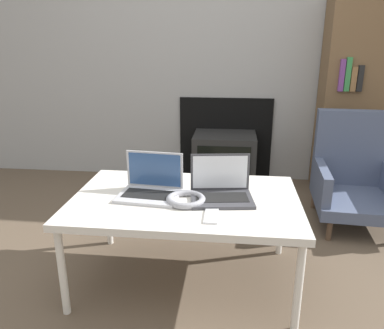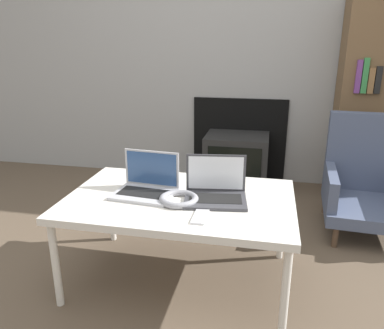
{
  "view_description": "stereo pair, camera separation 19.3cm",
  "coord_description": "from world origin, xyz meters",
  "views": [
    {
      "loc": [
        0.22,
        -1.43,
        1.22
      ],
      "look_at": [
        0.0,
        0.59,
        0.56
      ],
      "focal_mm": 35.0,
      "sensor_mm": 36.0,
      "label": 1
    },
    {
      "loc": [
        0.42,
        -1.4,
        1.22
      ],
      "look_at": [
        0.0,
        0.59,
        0.56
      ],
      "focal_mm": 35.0,
      "sensor_mm": 36.0,
      "label": 2
    }
  ],
  "objects": [
    {
      "name": "table",
      "position": [
        0.0,
        0.29,
        0.44
      ],
      "size": [
        1.14,
        0.73,
        0.48
      ],
      "color": "silver",
      "rests_on": "ground_plane"
    },
    {
      "name": "bookshelf",
      "position": [
        1.28,
        1.77,
        0.78
      ],
      "size": [
        0.67,
        0.32,
        1.57
      ],
      "color": "brown",
      "rests_on": "ground_plane"
    },
    {
      "name": "headphones",
      "position": [
        0.01,
        0.23,
        0.5
      ],
      "size": [
        0.19,
        0.19,
        0.03
      ],
      "color": "gray",
      "rests_on": "table"
    },
    {
      "name": "ground_plane",
      "position": [
        0.0,
        0.0,
        0.0
      ],
      "size": [
        14.0,
        14.0,
        0.0
      ],
      "primitive_type": "plane",
      "color": "brown"
    },
    {
      "name": "laptop_left",
      "position": [
        -0.18,
        0.31,
        0.52
      ],
      "size": [
        0.32,
        0.25,
        0.21
      ],
      "rotation": [
        0.0,
        0.0,
        -0.09
      ],
      "color": "#B2B2B7",
      "rests_on": "table"
    },
    {
      "name": "phone",
      "position": [
        0.14,
        0.08,
        0.48
      ],
      "size": [
        0.06,
        0.15,
        0.01
      ],
      "color": "silver",
      "rests_on": "table"
    },
    {
      "name": "wall_back",
      "position": [
        0.0,
        1.97,
        1.28
      ],
      "size": [
        7.0,
        0.08,
        2.6
      ],
      "color": "#999999",
      "rests_on": "ground_plane"
    },
    {
      "name": "laptop_right",
      "position": [
        0.18,
        0.31,
        0.52
      ],
      "size": [
        0.33,
        0.26,
        0.21
      ],
      "rotation": [
        0.0,
        0.0,
        0.14
      ],
      "color": "#38383D",
      "rests_on": "table"
    },
    {
      "name": "tv",
      "position": [
        0.16,
        1.71,
        0.24
      ],
      "size": [
        0.53,
        0.42,
        0.47
      ],
      "color": "black",
      "rests_on": "ground_plane"
    },
    {
      "name": "armchair",
      "position": [
        1.09,
        1.17,
        0.33
      ],
      "size": [
        0.57,
        0.64,
        0.76
      ],
      "rotation": [
        0.0,
        0.0,
        -0.07
      ],
      "color": "#47516B",
      "rests_on": "ground_plane"
    }
  ]
}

